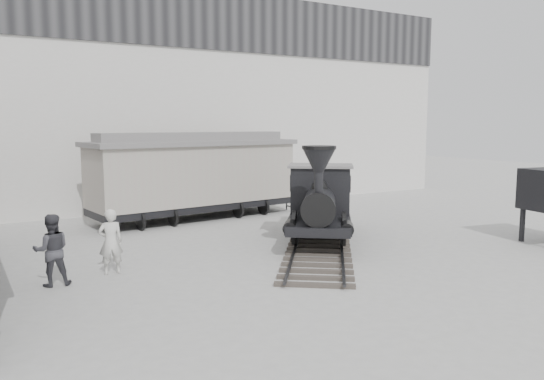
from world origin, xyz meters
TOP-DOWN VIEW (x-y plane):
  - ground at (0.00, 0.00)m, footprint 90.00×90.00m
  - north_wall at (0.00, 14.98)m, footprint 34.00×2.51m
  - locomotive at (1.71, 4.10)m, footprint 7.62×9.27m
  - boxcar at (-0.44, 10.84)m, footprint 9.85×4.16m
  - visitor_a at (-5.88, 3.65)m, footprint 0.72×0.50m
  - visitor_b at (-7.49, 3.30)m, footprint 1.00×0.81m

SIDE VIEW (x-z plane):
  - ground at x=0.00m, z-range 0.00..0.00m
  - visitor_a at x=-5.88m, z-range 0.00..1.89m
  - visitor_b at x=-7.49m, z-range 0.00..1.93m
  - locomotive at x=1.71m, z-range -0.46..3.05m
  - boxcar at x=-0.44m, z-range 0.09..4.01m
  - north_wall at x=0.00m, z-range 0.05..11.05m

